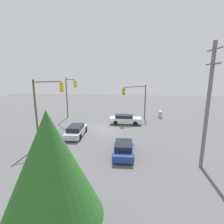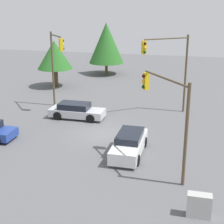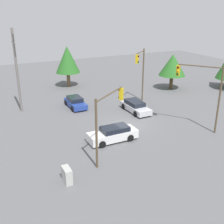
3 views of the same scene
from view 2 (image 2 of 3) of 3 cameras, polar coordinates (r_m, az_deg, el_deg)
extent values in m
plane|color=#5B5B5E|center=(25.83, -1.73, -3.67)|extent=(80.00, 80.00, 0.00)
cylinder|color=black|center=(26.42, -16.72, -3.17)|extent=(0.69, 0.22, 0.69)
cube|color=silver|center=(29.22, -5.82, -0.07)|extent=(4.64, 1.75, 0.63)
cube|color=black|center=(29.13, -6.29, 1.02)|extent=(2.55, 1.54, 0.51)
cylinder|color=black|center=(29.58, -2.65, -0.08)|extent=(0.72, 0.22, 0.72)
cylinder|color=black|center=(28.08, -3.61, -1.10)|extent=(0.72, 0.22, 0.72)
cylinder|color=black|center=(30.50, -7.84, 0.33)|extent=(0.72, 0.22, 0.72)
cylinder|color=black|center=(29.04, -9.03, -0.64)|extent=(0.72, 0.22, 0.72)
cube|color=silver|center=(22.40, 2.87, -5.61)|extent=(1.71, 4.70, 0.79)
cube|color=black|center=(22.38, 3.01, -3.94)|extent=(1.51, 2.58, 0.44)
cylinder|color=black|center=(21.07, 4.26, -7.97)|extent=(0.22, 0.67, 0.67)
cylinder|color=black|center=(21.37, -0.07, -7.53)|extent=(0.22, 0.67, 0.67)
cylinder|color=black|center=(23.69, 5.49, -4.95)|extent=(0.22, 0.67, 0.67)
cylinder|color=black|center=(23.96, 1.63, -4.60)|extent=(0.22, 0.67, 0.67)
cylinder|color=brown|center=(18.25, 12.19, -3.96)|extent=(0.18, 0.18, 5.70)
cylinder|color=brown|center=(19.26, 8.91, 5.51)|extent=(2.79, 3.63, 0.12)
cube|color=gold|center=(21.28, 5.66, 5.11)|extent=(0.43, 0.44, 1.05)
sphere|color=#360503|center=(21.12, 5.28, 5.96)|extent=(0.22, 0.22, 0.22)
sphere|color=orange|center=(21.20, 5.25, 5.07)|extent=(0.22, 0.22, 0.22)
sphere|color=black|center=(21.27, 5.23, 4.19)|extent=(0.22, 0.22, 0.22)
cylinder|color=brown|center=(30.79, 12.13, 6.15)|extent=(0.18, 0.18, 6.82)
cylinder|color=brown|center=(29.16, 9.08, 11.97)|extent=(3.42, 2.63, 0.12)
cube|color=gold|center=(28.18, 5.34, 10.62)|extent=(0.44, 0.43, 1.05)
sphere|color=#360503|center=(27.99, 5.53, 11.26)|extent=(0.22, 0.22, 0.22)
sphere|color=orange|center=(28.03, 5.50, 10.58)|extent=(0.22, 0.22, 0.22)
sphere|color=black|center=(28.08, 5.48, 9.90)|extent=(0.22, 0.22, 0.22)
cylinder|color=brown|center=(32.48, -9.81, 6.97)|extent=(0.18, 0.18, 6.91)
cylinder|color=brown|center=(30.70, -9.36, 12.40)|extent=(1.90, 2.21, 0.12)
cube|color=gold|center=(29.44, -8.47, 10.99)|extent=(0.43, 0.44, 1.05)
sphere|color=#360503|center=(29.45, -8.17, 11.66)|extent=(0.22, 0.22, 0.22)
sphere|color=orange|center=(29.49, -8.15, 11.01)|extent=(0.22, 0.22, 0.22)
sphere|color=black|center=(29.53, -8.12, 10.37)|extent=(0.22, 0.22, 0.22)
cube|color=#B2B2AD|center=(16.85, 14.27, -14.81)|extent=(1.12, 0.51, 1.16)
cylinder|color=brown|center=(46.74, -0.93, 7.25)|extent=(0.37, 0.37, 1.57)
cone|color=#286623|center=(46.22, -0.95, 11.41)|extent=(4.62, 4.62, 5.26)
cylinder|color=#4C3823|center=(40.26, -9.33, 5.65)|extent=(0.52, 0.52, 2.13)
cone|color=#286623|center=(39.79, -9.53, 9.37)|extent=(3.98, 3.98, 3.16)
camera|label=1|loc=(35.65, -42.66, 9.97)|focal=28.00mm
camera|label=3|loc=(19.98, 78.44, 11.05)|focal=45.00mm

